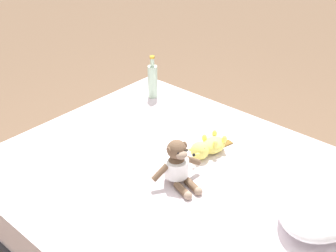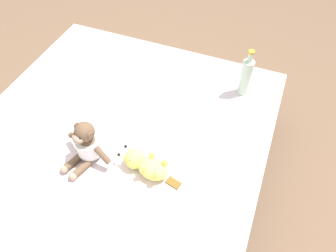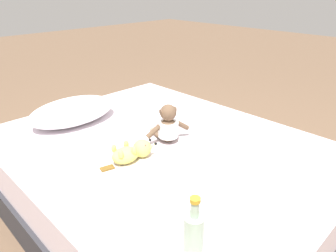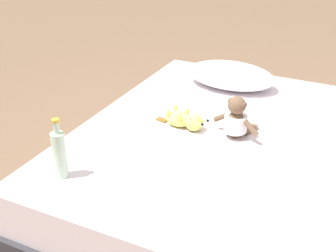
% 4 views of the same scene
% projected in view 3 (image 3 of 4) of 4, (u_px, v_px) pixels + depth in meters
% --- Properties ---
extents(ground_plane, '(16.00, 16.00, 0.00)m').
position_uv_depth(ground_plane, '(162.00, 206.00, 2.04)').
color(ground_plane, brown).
extents(bed, '(1.58, 2.01, 0.45)m').
position_uv_depth(bed, '(162.00, 177.00, 1.95)').
color(bed, '#2D2D33').
rests_on(bed, ground_plane).
extents(pillow, '(0.59, 0.36, 0.16)m').
position_uv_depth(pillow, '(72.00, 111.00, 2.11)').
color(pillow, white).
rests_on(pillow, bed).
extents(plush_monkey, '(0.28, 0.24, 0.24)m').
position_uv_depth(plush_monkey, '(167.00, 126.00, 1.85)').
color(plush_monkey, brown).
rests_on(plush_monkey, bed).
extents(plush_yellow_creature, '(0.33, 0.14, 0.10)m').
position_uv_depth(plush_yellow_creature, '(133.00, 152.00, 1.67)').
color(plush_yellow_creature, '#EAE066').
rests_on(plush_yellow_creature, bed).
extents(glass_bottle, '(0.07, 0.07, 0.30)m').
position_uv_depth(glass_bottle, '(193.00, 243.00, 0.99)').
color(glass_bottle, '#B2D1B7').
rests_on(glass_bottle, bed).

